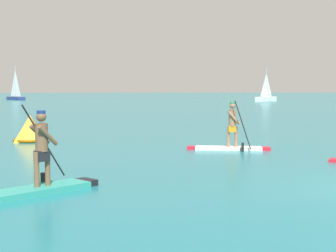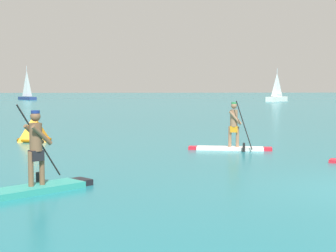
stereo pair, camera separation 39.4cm
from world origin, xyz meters
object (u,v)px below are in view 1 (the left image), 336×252
paddleboarder_near_left (39,177)px  sailboat_right_horizon (266,97)px  paddleboarder_mid_center (230,139)px  sailboat_left_horizon (16,95)px  race_marker_buoy (30,130)px

paddleboarder_near_left → sailboat_right_horizon: sailboat_right_horizon is taller
paddleboarder_near_left → paddleboarder_mid_center: size_ratio=0.86×
sailboat_left_horizon → paddleboarder_near_left: bearing=159.0°
paddleboarder_near_left → sailboat_left_horizon: 85.39m
paddleboarder_near_left → race_marker_buoy: 10.59m
race_marker_buoy → paddleboarder_near_left: bearing=-81.7°
paddleboarder_near_left → race_marker_buoy: size_ratio=1.52×
paddleboarder_near_left → paddleboarder_mid_center: bearing=9.9°
race_marker_buoy → sailboat_right_horizon: size_ratio=0.31×
paddleboarder_near_left → paddleboarder_mid_center: paddleboarder_near_left is taller
paddleboarder_near_left → sailboat_right_horizon: 74.24m
race_marker_buoy → sailboat_right_horizon: bearing=63.3°
paddleboarder_near_left → sailboat_left_horizon: (-13.66, 84.29, 0.52)m
paddleboarder_mid_center → race_marker_buoy: paddleboarder_mid_center is taller
paddleboarder_mid_center → sailboat_right_horizon: size_ratio=0.55×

